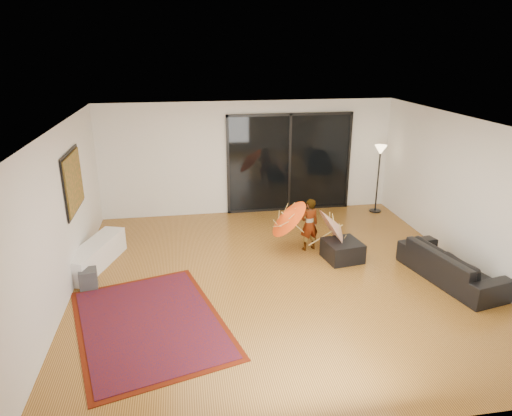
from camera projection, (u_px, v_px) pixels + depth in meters
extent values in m
plane|color=#A9722E|center=(278.00, 277.00, 8.10)|extent=(7.00, 7.00, 0.00)
plane|color=white|center=(281.00, 125.00, 7.19)|extent=(7.00, 7.00, 0.00)
plane|color=silver|center=(248.00, 158.00, 10.90)|extent=(7.00, 0.00, 7.00)
plane|color=silver|center=(357.00, 324.00, 4.39)|extent=(7.00, 0.00, 7.00)
plane|color=silver|center=(60.00, 218.00, 7.10)|extent=(0.00, 7.00, 7.00)
plane|color=silver|center=(470.00, 195.00, 8.19)|extent=(0.00, 7.00, 7.00)
cube|color=black|center=(289.00, 163.00, 11.07)|extent=(3.00, 0.04, 2.40)
cube|color=black|center=(291.00, 114.00, 10.66)|extent=(3.06, 0.06, 0.06)
cube|color=black|center=(288.00, 208.00, 11.45)|extent=(3.06, 0.06, 0.06)
cube|color=black|center=(290.00, 163.00, 11.06)|extent=(0.06, 0.06, 2.40)
cube|color=black|center=(73.00, 182.00, 7.93)|extent=(0.02, 1.28, 1.08)
cube|color=#20461C|center=(74.00, 182.00, 7.94)|extent=(0.03, 1.18, 0.98)
cube|color=white|center=(96.00, 255.00, 8.43)|extent=(0.94, 1.71, 0.46)
cube|color=#424244|center=(88.00, 279.00, 7.71)|extent=(0.33, 0.33, 0.33)
cube|color=#511507|center=(150.00, 323.00, 6.75)|extent=(2.69, 3.25, 0.01)
cube|color=maroon|center=(150.00, 323.00, 6.75)|extent=(2.49, 3.05, 0.02)
imported|color=black|center=(451.00, 265.00, 7.92)|extent=(1.16, 2.11, 0.58)
cube|color=black|center=(342.00, 250.00, 8.73)|extent=(0.74, 0.74, 0.37)
cylinder|color=black|center=(375.00, 211.00, 11.34)|extent=(0.29, 0.29, 0.03)
cylinder|color=black|center=(378.00, 182.00, 11.09)|extent=(0.04, 0.04, 1.53)
cone|color=#FFD899|center=(381.00, 150.00, 10.82)|extent=(0.29, 0.29, 0.22)
imported|color=#999999|center=(309.00, 225.00, 9.05)|extent=(0.44, 0.34, 1.07)
cone|color=#E3410B|center=(283.00, 218.00, 8.85)|extent=(0.74, 0.88, 0.75)
cylinder|color=tan|center=(283.00, 234.00, 8.96)|extent=(0.37, 0.02, 0.37)
cylinder|color=tan|center=(283.00, 213.00, 8.81)|extent=(0.05, 0.02, 0.05)
cone|color=silver|center=(341.00, 227.00, 9.01)|extent=(0.66, 1.00, 0.96)
cylinder|color=tan|center=(339.00, 244.00, 9.13)|extent=(0.49, 0.02, 0.30)
cylinder|color=tan|center=(341.00, 222.00, 8.97)|extent=(0.06, 0.02, 0.05)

